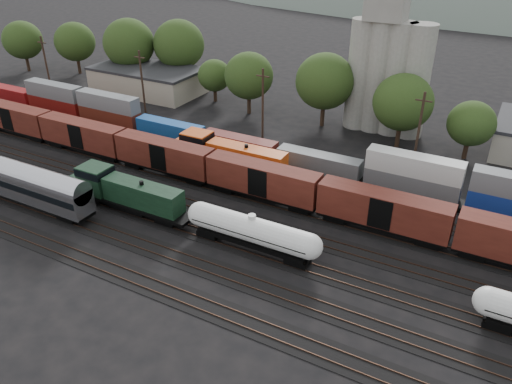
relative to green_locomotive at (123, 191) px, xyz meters
The scene contains 12 objects.
ground 17.99m from the green_locomotive, 16.32° to the left, with size 600.00×600.00×0.00m, color black.
tracks 17.99m from the green_locomotive, 16.32° to the left, with size 180.00×33.20×0.20m.
green_locomotive is the anchor object (origin of this frame).
tank_car_a 18.01m from the green_locomotive, ahead, with size 16.16×2.89×4.24m.
passenger_coach 14.43m from the green_locomotive, 159.70° to the right, with size 24.56×3.03×5.58m.
orange_locomotive 16.00m from the green_locomotive, 69.60° to the left, with size 19.36×3.23×4.84m.
boxcar_string 11.85m from the green_locomotive, 57.63° to the left, with size 122.80×2.90×4.20m.
container_wall 20.94m from the green_locomotive, 72.81° to the left, with size 162.27×2.60×5.80m.
grain_silo 46.58m from the green_locomotive, 63.59° to the left, with size 13.40×5.00×29.00m.
industrial_sheds 46.72m from the green_locomotive, 59.51° to the left, with size 119.38×17.26×5.10m.
tree_band 42.23m from the green_locomotive, 72.16° to the left, with size 165.58×21.68×13.67m.
utility_poles 32.14m from the green_locomotive, 57.69° to the left, with size 122.20×0.36×12.00m.
Camera 1 is at (22.63, -44.19, 32.26)m, focal length 35.00 mm.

